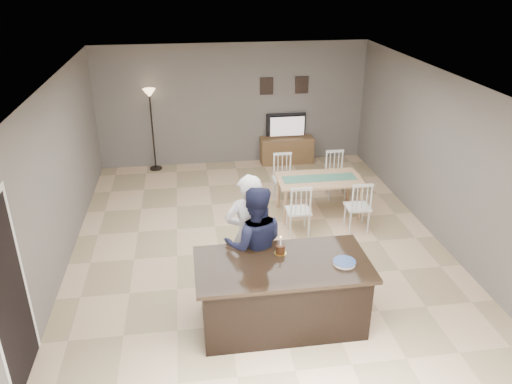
{
  "coord_description": "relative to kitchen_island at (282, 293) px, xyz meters",
  "views": [
    {
      "loc": [
        -1.07,
        -6.87,
        4.24
      ],
      "look_at": [
        -0.11,
        -0.3,
        1.18
      ],
      "focal_mm": 35.0,
      "sensor_mm": 36.0,
      "label": 1
    }
  ],
  "objects": [
    {
      "name": "floor",
      "position": [
        0.0,
        1.8,
        -0.45
      ],
      "size": [
        8.0,
        8.0,
        0.0
      ],
      "primitive_type": "plane",
      "color": "#D9B48B",
      "rests_on": "ground"
    },
    {
      "name": "room_shell",
      "position": [
        0.0,
        1.8,
        1.22
      ],
      "size": [
        8.0,
        8.0,
        8.0
      ],
      "color": "slate",
      "rests_on": "floor"
    },
    {
      "name": "kitchen_island",
      "position": [
        0.0,
        0.0,
        0.0
      ],
      "size": [
        2.15,
        1.1,
        0.9
      ],
      "color": "black",
      "rests_on": "floor"
    },
    {
      "name": "tv_console",
      "position": [
        1.2,
        5.57,
        -0.15
      ],
      "size": [
        1.2,
        0.4,
        0.6
      ],
      "primitive_type": "cube",
      "color": "brown",
      "rests_on": "floor"
    },
    {
      "name": "television",
      "position": [
        1.2,
        5.64,
        0.41
      ],
      "size": [
        0.91,
        0.12,
        0.53
      ],
      "primitive_type": "imported",
      "rotation": [
        0.0,
        0.0,
        3.14
      ],
      "color": "black",
      "rests_on": "tv_console"
    },
    {
      "name": "tv_screen_glow",
      "position": [
        1.2,
        5.56,
        0.42
      ],
      "size": [
        0.78,
        0.0,
        0.78
      ],
      "primitive_type": "plane",
      "rotation": [
        1.57,
        0.0,
        3.14
      ],
      "color": "orange",
      "rests_on": "tv_console"
    },
    {
      "name": "picture_frames",
      "position": [
        1.15,
        5.78,
        1.3
      ],
      "size": [
        1.1,
        0.02,
        0.38
      ],
      "color": "black",
      "rests_on": "room_shell"
    },
    {
      "name": "doorway",
      "position": [
        -2.99,
        -0.5,
        0.8
      ],
      "size": [
        0.0,
        2.1,
        2.65
      ],
      "color": "black",
      "rests_on": "floor"
    },
    {
      "name": "woman",
      "position": [
        -0.32,
        0.74,
        0.44
      ],
      "size": [
        0.65,
        0.43,
        1.78
      ],
      "primitive_type": "imported",
      "rotation": [
        0.0,
        0.0,
        3.15
      ],
      "color": "silver",
      "rests_on": "floor"
    },
    {
      "name": "man",
      "position": [
        -0.27,
        0.55,
        0.39
      ],
      "size": [
        0.87,
        0.7,
        1.69
      ],
      "primitive_type": "imported",
      "rotation": [
        0.0,
        0.0,
        3.06
      ],
      "color": "#1B1F3C",
      "rests_on": "floor"
    },
    {
      "name": "birthday_cake",
      "position": [
        0.01,
        0.22,
        0.5
      ],
      "size": [
        0.16,
        0.16,
        0.25
      ],
      "color": "gold",
      "rests_on": "kitchen_island"
    },
    {
      "name": "plate_stack",
      "position": [
        0.74,
        -0.13,
        0.47
      ],
      "size": [
        0.28,
        0.28,
        0.04
      ],
      "color": "white",
      "rests_on": "kitchen_island"
    },
    {
      "name": "dining_table",
      "position": [
        1.25,
        2.92,
        0.13
      ],
      "size": [
        1.52,
        1.71,
        0.92
      ],
      "rotation": [
        0.0,
        0.0,
        -0.01
      ],
      "color": "tan",
      "rests_on": "floor"
    },
    {
      "name": "floor_lamp",
      "position": [
        -1.8,
        5.59,
        0.96
      ],
      "size": [
        0.27,
        0.27,
        1.82
      ],
      "color": "black",
      "rests_on": "floor"
    }
  ]
}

